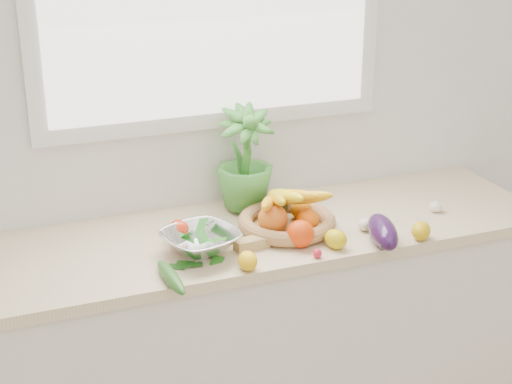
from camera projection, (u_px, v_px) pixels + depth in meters
name	position (u px, v px, depth m)	size (l,w,h in m)	color
back_wall	(211.00, 86.00, 2.83)	(4.50, 0.02, 2.70)	white
counter_cabinet	(242.00, 347.00, 2.91)	(2.20, 0.58, 0.86)	silver
countertop	(241.00, 237.00, 2.75)	(2.24, 0.62, 0.04)	beige
orange_loose	(300.00, 234.00, 2.61)	(0.09, 0.09, 0.09)	#E33907
lemon_a	(248.00, 261.00, 2.46)	(0.06, 0.08, 0.06)	yellow
lemon_b	(421.00, 231.00, 2.67)	(0.06, 0.08, 0.06)	gold
lemon_c	(336.00, 239.00, 2.61)	(0.07, 0.08, 0.07)	#D5BE0B
apple	(179.00, 231.00, 2.65)	(0.08, 0.08, 0.08)	red
ginger	(252.00, 244.00, 2.61)	(0.12, 0.05, 0.04)	tan
garlic_a	(436.00, 207.00, 2.90)	(0.05, 0.05, 0.04)	white
garlic_b	(328.00, 218.00, 2.79)	(0.05, 0.05, 0.04)	beige
garlic_c	(365.00, 225.00, 2.74)	(0.05, 0.05, 0.04)	white
eggplant	(383.00, 232.00, 2.63)	(0.09, 0.23, 0.09)	#290F38
cucumber	(171.00, 277.00, 2.38)	(0.04, 0.23, 0.04)	#19581A
radish	(317.00, 253.00, 2.55)	(0.03, 0.03, 0.03)	red
potted_herb	(245.00, 158.00, 2.84)	(0.21, 0.21, 0.38)	#3E8932
fruit_basket	(286.00, 217.00, 2.74)	(0.39, 0.39, 0.18)	tan
colander_with_spinach	(200.00, 237.00, 2.55)	(0.31, 0.31, 0.13)	silver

